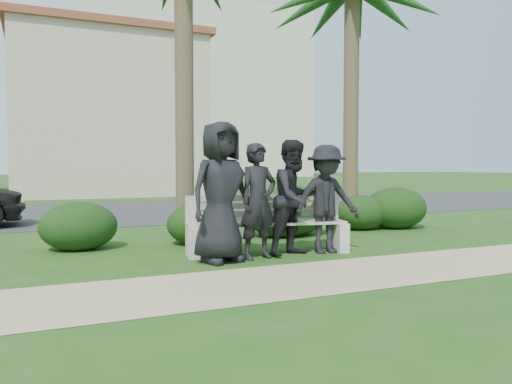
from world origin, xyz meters
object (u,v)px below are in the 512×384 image
man_d (326,199)px  man_b (258,201)px  park_bench (267,228)px  man_c (295,198)px  man_a (221,192)px

man_d → man_b: bearing=-173.0°
park_bench → man_c: bearing=-36.3°
man_b → man_c: 0.61m
park_bench → man_a: bearing=-145.8°
park_bench → man_d: bearing=-12.1°
man_c → man_b: bearing=164.3°
man_a → man_c: bearing=-13.1°
man_a → man_c: man_a is taller
man_b → man_a: bearing=169.0°
park_bench → man_b: size_ratio=1.53×
man_c → man_d: size_ratio=1.04×
park_bench → man_b: 0.65m
man_a → man_b: bearing=-14.7°
man_b → park_bench: bearing=38.7°
man_a → man_b: 0.58m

